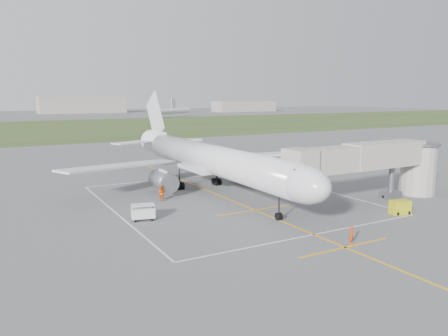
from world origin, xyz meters
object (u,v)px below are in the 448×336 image
gpu_unit (400,207)px  baggage_cart (143,212)px  airliner (211,160)px  jet_bridge (380,162)px  ramp_worker_nose (352,235)px  ramp_worker_wing (161,193)px

gpu_unit → baggage_cart: (-25.24, 11.35, 0.10)m
airliner → jet_bridge: bearing=-42.2°
jet_bridge → gpu_unit: bearing=-116.6°
jet_bridge → ramp_worker_nose: (-14.58, -10.06, -3.94)m
airliner → ramp_worker_nose: 24.60m
ramp_worker_nose → jet_bridge: bearing=3.2°
baggage_cart → jet_bridge: bearing=1.4°
jet_bridge → baggage_cart: size_ratio=8.88×
airliner → ramp_worker_wing: 8.32m
airliner → baggage_cart: bearing=-145.6°
baggage_cart → ramp_worker_wing: size_ratio=1.39×
ramp_worker_nose → ramp_worker_wing: (-8.61, 23.10, 0.14)m
jet_bridge → gpu_unit: 7.36m
airliner → ramp_worker_wing: (-7.47, -1.21, -3.44)m
ramp_worker_wing → airliner: bearing=-134.7°
airliner → jet_bridge: (15.72, -14.25, 0.35)m
airliner → ramp_worker_nose: (1.14, -24.31, -3.59)m
jet_bridge → ramp_worker_nose: size_ratio=14.50×
gpu_unit → baggage_cart: baggage_cart is taller
gpu_unit → ramp_worker_nose: bearing=-144.7°
jet_bridge → gpu_unit: jet_bridge is taller
jet_bridge → ramp_worker_wing: size_ratio=12.32×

